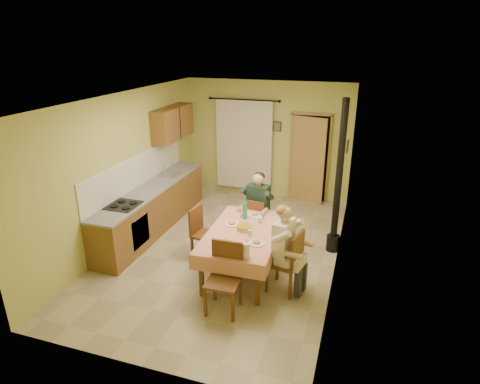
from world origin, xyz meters
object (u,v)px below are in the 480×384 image
(chair_right, at_px, (285,273))
(chair_left, at_px, (205,244))
(dining_table, at_px, (244,252))
(chair_far, at_px, (257,230))
(chair_near, at_px, (224,292))
(man_right, at_px, (285,240))
(man_far, at_px, (258,201))
(stove_flue, at_px, (337,199))

(chair_right, height_order, chair_left, chair_right)
(dining_table, bearing_deg, chair_far, 91.20)
(chair_near, bearing_deg, dining_table, -90.08)
(chair_left, height_order, man_right, man_right)
(chair_far, distance_m, man_right, 1.66)
(chair_left, distance_m, man_right, 1.71)
(man_far, bearing_deg, stove_flue, 13.38)
(dining_table, distance_m, stove_flue, 1.93)
(chair_right, xyz_separation_m, man_far, (-0.82, 1.35, 0.59))
(man_right, bearing_deg, dining_table, 79.97)
(chair_near, relative_size, chair_left, 1.06)
(dining_table, bearing_deg, man_far, 91.08)
(dining_table, xyz_separation_m, chair_right, (0.76, -0.31, -0.09))
(chair_right, relative_size, chair_left, 1.05)
(dining_table, distance_m, chair_far, 1.03)
(chair_left, xyz_separation_m, stove_flue, (2.14, 1.01, 0.73))
(man_far, height_order, stove_flue, stove_flue)
(man_far, distance_m, stove_flue, 1.43)
(man_far, xyz_separation_m, man_right, (0.80, -1.34, 0.00))
(chair_right, height_order, man_far, man_far)
(dining_table, height_order, stove_flue, stove_flue)
(man_far, xyz_separation_m, stove_flue, (1.41, 0.17, 0.15))
(chair_right, distance_m, stove_flue, 1.78)
(chair_left, relative_size, man_right, 0.70)
(man_right, distance_m, stove_flue, 1.63)
(chair_near, distance_m, man_far, 2.19)
(dining_table, bearing_deg, chair_right, -23.87)
(dining_table, relative_size, chair_right, 1.94)
(stove_flue, bearing_deg, chair_left, -154.64)
(man_far, bearing_deg, chair_far, -90.00)
(dining_table, bearing_deg, chair_near, -90.30)
(chair_right, bearing_deg, chair_near, 148.10)
(chair_near, distance_m, chair_left, 1.50)
(chair_far, bearing_deg, man_far, 90.00)
(chair_right, distance_m, man_far, 1.68)
(chair_right, xyz_separation_m, man_right, (-0.02, 0.00, 0.59))
(chair_left, bearing_deg, stove_flue, 124.14)
(chair_near, bearing_deg, chair_far, -89.35)
(chair_near, relative_size, man_far, 0.74)
(man_far, bearing_deg, chair_near, -80.89)
(dining_table, xyz_separation_m, man_right, (0.75, -0.30, 0.50))
(chair_near, xyz_separation_m, man_far, (-0.09, 2.11, 0.59))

